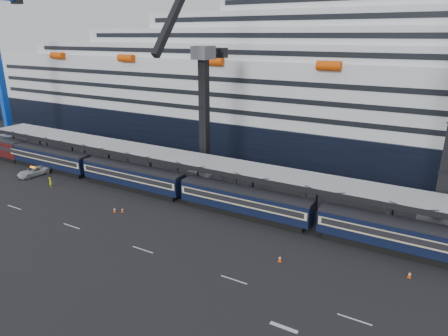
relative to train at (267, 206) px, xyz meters
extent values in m
plane|color=black|center=(4.65, -10.00, -2.20)|extent=(260.00, 260.00, 0.00)
cube|color=beige|center=(-33.35, -14.00, -2.19)|extent=(3.00, 0.15, 0.02)
cube|color=beige|center=(-21.35, -14.00, -2.19)|extent=(3.00, 0.15, 0.02)
cube|color=beige|center=(-9.35, -14.00, -2.19)|extent=(3.00, 0.15, 0.02)
cube|color=beige|center=(2.65, -14.00, -2.19)|extent=(3.00, 0.15, 0.02)
cube|color=beige|center=(14.65, -14.00, -2.19)|extent=(3.00, 0.15, 0.02)
cube|color=beige|center=(9.65, -18.00, -2.19)|extent=(2.50, 0.40, 0.02)
cube|color=black|center=(-43.35, 0.00, -1.75)|extent=(17.48, 2.40, 0.90)
cube|color=black|center=(-43.35, 0.00, 0.05)|extent=(19.00, 2.80, 2.70)
cube|color=beige|center=(-43.35, 0.00, 0.35)|extent=(18.62, 2.92, 1.05)
cube|color=black|center=(-43.35, 0.00, 0.40)|extent=(17.86, 2.98, 0.70)
cube|color=black|center=(-43.35, 0.00, 1.55)|extent=(19.00, 2.50, 0.35)
cube|color=black|center=(-23.35, 0.00, -1.75)|extent=(17.48, 2.40, 0.90)
cube|color=black|center=(-23.35, 0.00, 0.05)|extent=(19.00, 2.80, 2.70)
cube|color=beige|center=(-23.35, 0.00, 0.35)|extent=(18.62, 2.92, 1.05)
cube|color=black|center=(-23.35, 0.00, 0.40)|extent=(17.86, 2.98, 0.70)
cube|color=black|center=(-23.35, 0.00, 1.55)|extent=(19.00, 2.50, 0.35)
cube|color=black|center=(-3.35, 0.00, -1.75)|extent=(17.48, 2.40, 0.90)
cube|color=black|center=(-3.35, 0.00, 0.05)|extent=(19.00, 2.80, 2.70)
cube|color=beige|center=(-3.35, 0.00, 0.35)|extent=(18.62, 2.92, 1.05)
cube|color=black|center=(-3.35, 0.00, 0.40)|extent=(17.86, 2.98, 0.70)
cube|color=black|center=(-3.35, 0.00, 1.55)|extent=(19.00, 2.50, 0.35)
cube|color=black|center=(16.65, 0.00, -1.75)|extent=(17.48, 2.40, 0.90)
cube|color=black|center=(16.65, 0.00, 0.05)|extent=(19.00, 2.80, 2.70)
cube|color=beige|center=(16.65, 0.00, 0.35)|extent=(18.62, 2.92, 1.05)
cube|color=black|center=(16.65, 0.00, 0.40)|extent=(17.86, 2.98, 0.70)
cube|color=black|center=(16.65, 0.00, 1.55)|extent=(19.00, 2.50, 0.35)
cube|color=#919399|center=(4.65, 4.00, 3.20)|extent=(130.00, 6.00, 0.25)
cube|color=black|center=(4.65, 1.00, 2.90)|extent=(130.00, 0.25, 0.70)
cube|color=black|center=(4.65, 7.00, 2.90)|extent=(130.00, 0.25, 0.70)
cube|color=black|center=(-55.35, 1.20, 0.50)|extent=(0.25, 0.25, 5.40)
cube|color=black|center=(-55.35, 6.80, 0.50)|extent=(0.25, 0.25, 5.40)
cube|color=black|center=(-45.35, 1.20, 0.50)|extent=(0.25, 0.25, 5.40)
cube|color=black|center=(-45.35, 6.80, 0.50)|extent=(0.25, 0.25, 5.40)
cube|color=black|center=(-35.35, 1.20, 0.50)|extent=(0.25, 0.25, 5.40)
cube|color=black|center=(-35.35, 6.80, 0.50)|extent=(0.25, 0.25, 5.40)
cube|color=black|center=(-25.35, 1.20, 0.50)|extent=(0.25, 0.25, 5.40)
cube|color=black|center=(-25.35, 6.80, 0.50)|extent=(0.25, 0.25, 5.40)
cube|color=black|center=(-15.35, 1.20, 0.50)|extent=(0.25, 0.25, 5.40)
cube|color=black|center=(-15.35, 6.80, 0.50)|extent=(0.25, 0.25, 5.40)
cube|color=black|center=(-5.35, 1.20, 0.50)|extent=(0.25, 0.25, 5.40)
cube|color=black|center=(-5.35, 6.80, 0.50)|extent=(0.25, 0.25, 5.40)
cube|color=black|center=(4.65, 1.20, 0.50)|extent=(0.25, 0.25, 5.40)
cube|color=black|center=(4.65, 6.80, 0.50)|extent=(0.25, 0.25, 5.40)
cube|color=black|center=(14.65, 1.20, 0.50)|extent=(0.25, 0.25, 5.40)
cube|color=black|center=(14.65, 6.80, 0.50)|extent=(0.25, 0.25, 5.40)
cube|color=black|center=(4.65, 36.00, 1.30)|extent=(200.00, 28.00, 7.00)
cube|color=black|center=(-101.35, 36.00, 1.30)|extent=(16.17, 18.35, 7.00)
cube|color=silver|center=(4.65, 36.00, 10.80)|extent=(190.00, 26.88, 12.00)
cube|color=silver|center=(4.65, 36.00, 18.30)|extent=(160.00, 24.64, 3.00)
cube|color=black|center=(4.65, 23.63, 18.30)|extent=(153.60, 0.12, 0.90)
cube|color=silver|center=(4.65, 36.00, 21.30)|extent=(124.00, 21.84, 3.00)
cube|color=black|center=(4.65, 25.03, 21.30)|extent=(119.04, 0.12, 0.90)
cube|color=silver|center=(4.65, 36.00, 24.30)|extent=(90.00, 19.04, 3.00)
cube|color=black|center=(4.65, 26.43, 24.30)|extent=(86.40, 0.12, 0.90)
cube|color=silver|center=(4.65, 36.00, 27.30)|extent=(56.00, 16.24, 3.00)
cylinder|color=#E84A07|center=(-65.35, 21.96, 16.60)|extent=(4.00, 1.60, 1.60)
cylinder|color=#E84A07|center=(-43.35, 21.96, 16.60)|extent=(4.00, 1.60, 1.60)
cylinder|color=#E84A07|center=(-21.35, 21.96, 16.60)|extent=(4.00, 1.60, 1.60)
cylinder|color=#E84A07|center=(0.65, 21.96, 16.60)|extent=(4.00, 1.60, 1.60)
cube|color=#4D4F54|center=(-67.35, 8.00, -1.20)|extent=(4.50, 4.50, 2.00)
cube|color=black|center=(-67.35, 14.72, 28.60)|extent=(2.20, 1.60, 1.60)
cube|color=#4D4F54|center=(-15.35, 9.00, -1.20)|extent=(4.50, 4.50, 2.00)
cube|color=black|center=(-15.35, 9.00, 8.80)|extent=(1.30, 1.30, 18.00)
cube|color=#4D4F54|center=(-15.35, 9.00, 18.80)|extent=(2.60, 3.20, 2.00)
cube|color=black|center=(-15.35, 3.21, 25.69)|extent=(0.90, 12.26, 14.37)
cube|color=black|center=(-15.35, 11.52, 18.80)|extent=(0.90, 5.04, 0.90)
cube|color=black|center=(-15.35, 14.04, 18.60)|extent=(2.20, 1.60, 1.60)
cube|color=#4D4F54|center=(19.65, 8.00, -1.20)|extent=(4.50, 4.50, 2.00)
imported|color=#B2B5B9|center=(-43.09, -3.79, -1.45)|extent=(3.14, 5.65, 1.50)
imported|color=yellow|center=(-35.66, -6.00, -1.36)|extent=(0.73, 0.62, 1.69)
cube|color=#E84A07|center=(-43.37, -4.18, -2.18)|extent=(0.38, 0.38, 0.04)
cone|color=#E84A07|center=(-43.37, -4.18, -1.81)|extent=(0.32, 0.32, 0.71)
cylinder|color=white|center=(-43.37, -4.18, -1.81)|extent=(0.27, 0.27, 0.12)
cube|color=#E84A07|center=(-18.68, -7.44, -2.18)|extent=(0.34, 0.34, 0.04)
cone|color=#E84A07|center=(-18.68, -7.44, -1.84)|extent=(0.29, 0.29, 0.65)
cylinder|color=white|center=(-18.68, -7.44, -1.84)|extent=(0.24, 0.24, 0.11)
cube|color=#E84A07|center=(-19.62, -7.98, -2.18)|extent=(0.38, 0.38, 0.04)
cone|color=#E84A07|center=(-19.62, -7.98, -1.80)|extent=(0.32, 0.32, 0.71)
cylinder|color=white|center=(-19.62, -7.98, -1.80)|extent=(0.27, 0.27, 0.12)
cube|color=#E84A07|center=(5.38, -8.46, -2.18)|extent=(0.38, 0.38, 0.04)
cone|color=#E84A07|center=(5.38, -8.46, -1.80)|extent=(0.32, 0.32, 0.73)
cylinder|color=white|center=(5.38, -8.46, -1.80)|extent=(0.27, 0.27, 0.12)
cube|color=#E84A07|center=(18.07, -4.70, -2.18)|extent=(0.37, 0.37, 0.04)
cone|color=#E84A07|center=(18.07, -4.70, -1.81)|extent=(0.31, 0.31, 0.71)
cylinder|color=white|center=(18.07, -4.70, -1.81)|extent=(0.27, 0.27, 0.12)
camera|label=1|loc=(19.07, -44.69, 21.45)|focal=32.00mm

